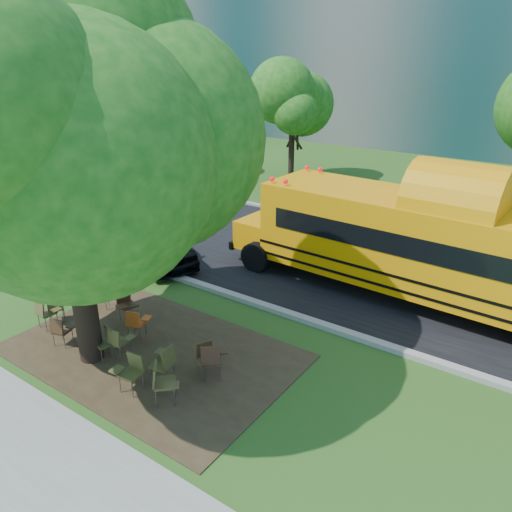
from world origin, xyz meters
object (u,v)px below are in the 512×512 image
Objects in this scene: chair_2 at (61,329)px; chair_11 at (136,321)px; chair_3 at (105,339)px; chair_12 at (206,356)px; bg_car_white at (26,155)px; school_bus at (445,250)px; chair_7 at (162,380)px; main_tree at (57,118)px; chair_9 at (113,292)px; chair_10 at (126,302)px; chair_6 at (165,361)px; chair_8 at (57,305)px; bg_car_silver at (75,166)px; black_car at (155,239)px; bg_car_red at (159,184)px; pedestrian_b at (125,154)px; chair_13 at (212,357)px; chair_4 at (118,340)px; chair_0 at (45,311)px; chair_1 at (84,324)px; pedestrian_a at (142,155)px; chair_5 at (131,369)px.

chair_2 is 1.83m from chair_11.
chair_3 is 2.59m from chair_12.
chair_2 is 23.08m from bg_car_white.
chair_2 is (-7.12, -7.57, -1.27)m from school_bus.
main_tree is at bearing -136.29° from chair_7.
chair_10 reaches higher than chair_9.
bg_car_white reaches higher than chair_2.
chair_2 is at bearing 86.89° from chair_6.
chair_8 is 1.02× the size of chair_11.
chair_12 is 21.18m from bg_car_silver.
bg_car_white is at bearing 96.17° from bg_car_silver.
chair_3 is 0.87× the size of chair_7.
black_car is (-9.27, -2.21, -1.01)m from school_bus.
bg_car_silver is 0.80× the size of bg_car_red.
chair_13 is at bearing 46.20° from pedestrian_b.
chair_13 is (2.66, 0.82, 0.06)m from chair_3.
chair_2 is at bearing 2.36° from chair_10.
chair_8 is (-2.72, 0.20, 0.02)m from chair_4.
chair_0 is 1.37m from chair_1.
bg_car_red is (-7.28, 9.14, 0.20)m from chair_9.
chair_13 reaches higher than chair_0.
chair_9 is at bearing -96.45° from chair_10.
chair_9 is 0.17× the size of bg_car_white.
chair_3 is 19.55m from bg_car_silver.
chair_12 is 0.21× the size of bg_car_silver.
chair_12 is at bearing 13.00° from chair_0.
school_bus reaches higher than pedestrian_b.
black_car is at bearing -122.93° from bg_car_white.
chair_4 is 2.67m from chair_9.
bg_car_silver is (-17.98, 11.00, 0.06)m from chair_6.
chair_11 is 0.47× the size of pedestrian_a.
chair_4 is 0.90m from chair_11.
chair_7 is 22.60m from pedestrian_a.
chair_7 is at bearing -52.07° from chair_11.
school_bus reaches higher than black_car.
main_tree is 5.33m from chair_11.
chair_0 is 19.03m from pedestrian_a.
pedestrian_b is (-0.04, 3.76, 0.12)m from bg_car_silver.
chair_2 is at bearing 156.38° from chair_9.
chair_4 is at bearing -165.66° from chair_9.
main_tree reaches higher than chair_6.
chair_13 is at bearing -113.51° from school_bus.
black_car is 0.98× the size of bg_car_white.
chair_1 is 23.07m from bg_car_white.
chair_1 is 1.30m from chair_11.
black_car is at bearing -100.75° from chair_12.
chair_4 reaches higher than chair_2.
chair_10 is at bearing -45.56° from chair_5.
chair_2 is 0.85× the size of chair_7.
chair_12 is at bearing -110.69° from bg_car_silver.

